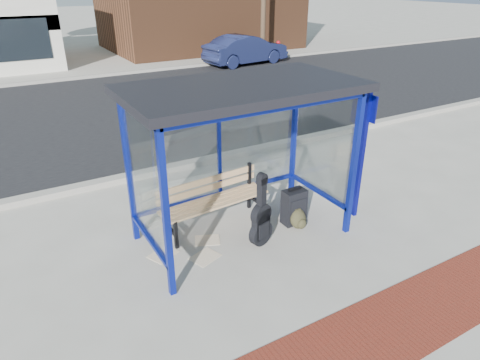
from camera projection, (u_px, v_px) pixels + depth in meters
ground at (243, 234)px, 6.84m from camera, size 120.00×120.00×0.00m
brick_paver_strip at (359, 343)px, 4.81m from camera, size 60.00×1.00×0.01m
curb_near at (174, 167)px, 9.08m from camera, size 60.00×0.25×0.12m
street_asphalt at (111, 111)px, 13.09m from camera, size 60.00×10.00×0.00m
curb_far at (77, 78)px, 17.04m from camera, size 60.00×0.25×0.12m
far_sidewalk at (68, 71)px, 18.55m from camera, size 60.00×4.00×0.01m
bus_shelter at (240, 107)px, 6.00m from camera, size 3.30×1.80×2.42m
bench at (213, 198)px, 6.91m from camera, size 1.87×0.59×0.87m
guitar_bag at (261, 221)px, 6.42m from camera, size 0.43×0.22×1.13m
suitcase at (294, 207)px, 7.03m from camera, size 0.38×0.25×0.66m
backpack at (299, 219)px, 6.95m from camera, size 0.29×0.26×0.34m
sign_post at (363, 146)px, 6.86m from camera, size 0.09×0.28×2.27m
newspaper_a at (163, 254)px, 6.35m from camera, size 0.49×0.45×0.01m
newspaper_b at (205, 257)px, 6.29m from camera, size 0.48×0.43×0.01m
newspaper_c at (207, 240)px, 6.69m from camera, size 0.47×0.43×0.01m
parked_car at (246, 49)px, 19.70m from camera, size 4.17×1.88×1.33m
fire_hydrant at (278, 47)px, 22.12m from camera, size 0.31×0.21×0.72m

